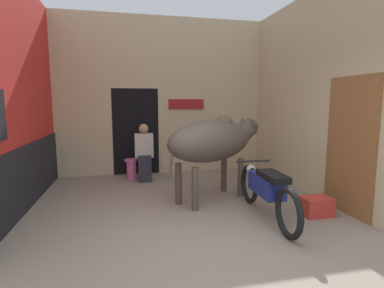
{
  "coord_description": "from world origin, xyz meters",
  "views": [
    {
      "loc": [
        -0.88,
        -3.13,
        1.71
      ],
      "look_at": [
        0.22,
        1.83,
        1.0
      ],
      "focal_mm": 28.0,
      "sensor_mm": 36.0,
      "label": 1
    }
  ],
  "objects_px": {
    "cow": "(215,141)",
    "motorcycle_near": "(266,189)",
    "crate": "(316,206)",
    "shopkeeper_seated": "(144,151)",
    "plastic_stool": "(131,169)"
  },
  "relations": [
    {
      "from": "crate",
      "to": "cow",
      "type": "bearing_deg",
      "value": 139.57
    },
    {
      "from": "plastic_stool",
      "to": "crate",
      "type": "xyz_separation_m",
      "value": [
        2.7,
        -2.78,
        -0.11
      ]
    },
    {
      "from": "cow",
      "to": "plastic_stool",
      "type": "bearing_deg",
      "value": 130.04
    },
    {
      "from": "cow",
      "to": "shopkeeper_seated",
      "type": "xyz_separation_m",
      "value": [
        -1.13,
        1.54,
        -0.38
      ]
    },
    {
      "from": "cow",
      "to": "crate",
      "type": "distance_m",
      "value": 1.92
    },
    {
      "from": "crate",
      "to": "plastic_stool",
      "type": "bearing_deg",
      "value": 134.19
    },
    {
      "from": "motorcycle_near",
      "to": "crate",
      "type": "xyz_separation_m",
      "value": [
        0.8,
        -0.07,
        -0.3
      ]
    },
    {
      "from": "cow",
      "to": "shopkeeper_seated",
      "type": "height_order",
      "value": "cow"
    },
    {
      "from": "cow",
      "to": "crate",
      "type": "relative_size",
      "value": 4.91
    },
    {
      "from": "cow",
      "to": "motorcycle_near",
      "type": "relative_size",
      "value": 1.06
    },
    {
      "from": "motorcycle_near",
      "to": "plastic_stool",
      "type": "bearing_deg",
      "value": 125.11
    },
    {
      "from": "motorcycle_near",
      "to": "crate",
      "type": "relative_size",
      "value": 4.64
    },
    {
      "from": "cow",
      "to": "crate",
      "type": "xyz_separation_m",
      "value": [
        1.29,
        -1.1,
        -0.9
      ]
    },
    {
      "from": "cow",
      "to": "plastic_stool",
      "type": "xyz_separation_m",
      "value": [
        -1.41,
        1.68,
        -0.79
      ]
    },
    {
      "from": "plastic_stool",
      "to": "crate",
      "type": "height_order",
      "value": "plastic_stool"
    }
  ]
}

